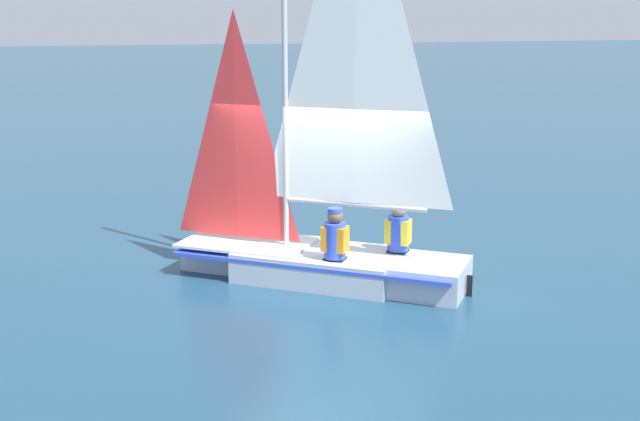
# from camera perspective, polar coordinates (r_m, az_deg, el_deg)

# --- Properties ---
(ground_plane) EXTENTS (260.00, 260.00, 0.00)m
(ground_plane) POSITION_cam_1_polar(r_m,az_deg,el_deg) (11.76, -0.00, -4.88)
(ground_plane) COLOR navy
(sailboat_main) EXTENTS (3.92, 3.77, 6.21)m
(sailboat_main) POSITION_cam_1_polar(r_m,az_deg,el_deg) (11.49, 0.13, -0.44)
(sailboat_main) COLOR #B2BCCC
(sailboat_main) RESTS_ON ground_plane
(sailor_helm) EXTENTS (0.43, 0.42, 1.16)m
(sailor_helm) POSITION_cam_1_polar(r_m,az_deg,el_deg) (11.15, 1.07, -2.50)
(sailor_helm) COLOR black
(sailor_helm) RESTS_ON ground_plane
(sailor_crew) EXTENTS (0.43, 0.42, 1.16)m
(sailor_crew) POSITION_cam_1_polar(r_m,az_deg,el_deg) (11.58, 5.57, -1.97)
(sailor_crew) COLOR black
(sailor_crew) RESTS_ON ground_plane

